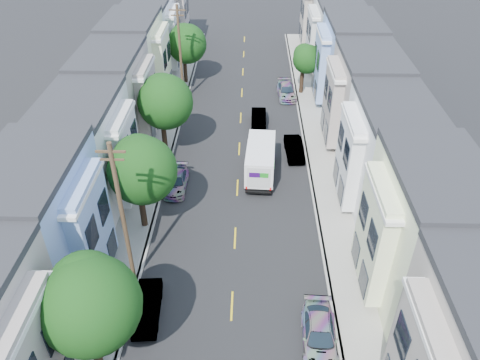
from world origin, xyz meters
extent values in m
plane|color=black|center=(0.00, 0.00, 0.00)|extent=(160.00, 160.00, 0.00)
cube|color=black|center=(0.00, 15.00, 0.01)|extent=(12.00, 70.00, 0.02)
cube|color=gray|center=(-6.05, 15.00, 0.07)|extent=(0.30, 70.00, 0.15)
cube|color=gray|center=(6.05, 15.00, 0.07)|extent=(0.30, 70.00, 0.15)
cube|color=gray|center=(-7.35, 15.00, 0.07)|extent=(2.60, 70.00, 0.15)
cube|color=gray|center=(7.35, 15.00, 0.07)|extent=(2.60, 70.00, 0.15)
cube|color=gold|center=(0.00, 15.00, 0.00)|extent=(0.12, 70.00, 0.01)
cube|color=white|center=(-11.15, 15.00, 0.00)|extent=(5.00, 70.00, 8.50)
cube|color=white|center=(11.15, 15.00, 0.00)|extent=(5.00, 70.00, 8.50)
cylinder|color=black|center=(-6.60, -4.62, 1.92)|extent=(0.44, 0.44, 3.84)
sphere|color=#153F0F|center=(-6.30, -4.62, 5.49)|extent=(4.70, 4.70, 4.70)
cylinder|color=black|center=(-6.60, 7.16, 1.63)|extent=(0.44, 0.44, 3.26)
sphere|color=#153F0F|center=(-6.30, 7.16, 4.90)|extent=(4.70, 4.70, 4.70)
cylinder|color=black|center=(-6.60, 17.20, 1.69)|extent=(0.44, 0.44, 3.38)
sphere|color=#153F0F|center=(-6.30, 17.20, 5.03)|extent=(4.70, 4.70, 4.70)
cylinder|color=black|center=(-6.60, 32.67, 1.55)|extent=(0.44, 0.44, 3.09)
sphere|color=#153F0F|center=(-6.30, 32.67, 4.63)|extent=(4.39, 4.39, 4.39)
cylinder|color=black|center=(6.60, 30.03, 1.45)|extent=(0.44, 0.44, 2.90)
sphere|color=#153F0F|center=(6.90, 30.03, 3.98)|extent=(3.10, 3.10, 3.10)
cylinder|color=#42301E|center=(-6.30, 2.00, 5.00)|extent=(0.26, 0.26, 10.00)
cube|color=#42301E|center=(-6.30, 2.00, 9.60)|extent=(1.60, 0.12, 0.12)
cylinder|color=#42301E|center=(-6.30, 28.00, 5.00)|extent=(0.26, 0.26, 10.00)
cube|color=#42301E|center=(-6.30, 28.00, 9.60)|extent=(1.60, 0.12, 0.12)
cube|color=silver|center=(1.85, 12.97, 1.75)|extent=(2.25, 4.02, 2.20)
cube|color=silver|center=(1.85, 15.91, 1.66)|extent=(2.25, 1.87, 2.02)
cube|color=black|center=(1.85, 13.81, 0.53)|extent=(2.07, 5.78, 0.22)
cube|color=#2D0A51|center=(1.52, 10.95, 2.01)|extent=(0.84, 0.04, 0.41)
cube|color=#198C1E|center=(2.27, 10.95, 2.01)|extent=(0.66, 0.04, 0.41)
cylinder|color=black|center=(0.84, 11.86, 0.42)|extent=(0.26, 0.84, 0.84)
cylinder|color=black|center=(2.86, 11.86, 0.42)|extent=(0.26, 0.84, 0.84)
cylinder|color=black|center=(0.84, 15.63, 0.42)|extent=(0.26, 0.84, 0.84)
cylinder|color=black|center=(2.86, 15.63, 0.42)|extent=(0.26, 0.84, 0.84)
imported|color=black|center=(1.80, 22.49, 0.67)|extent=(1.45, 4.05, 1.35)
imported|color=#A5A6A9|center=(-4.90, -0.75, 0.67)|extent=(1.69, 4.10, 1.34)
imported|color=#4F101E|center=(-4.90, 11.89, 0.61)|extent=(1.74, 4.07, 1.22)
imported|color=silver|center=(4.90, -2.46, 0.67)|extent=(2.08, 4.56, 1.34)
imported|color=black|center=(4.90, 17.06, 0.67)|extent=(1.67, 4.13, 1.35)
imported|color=#101B3F|center=(4.90, 29.15, 0.66)|extent=(2.15, 4.55, 1.33)
camera|label=1|loc=(0.92, -18.47, 22.48)|focal=35.00mm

